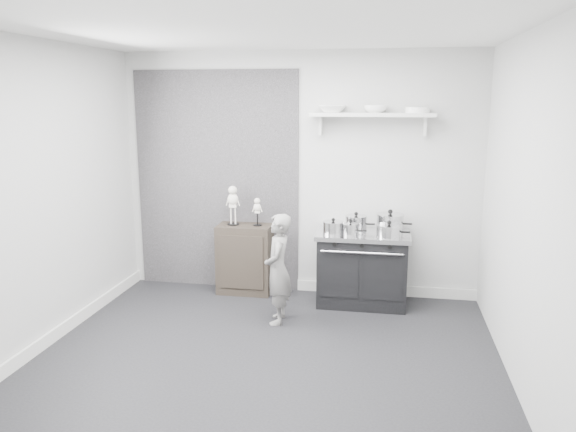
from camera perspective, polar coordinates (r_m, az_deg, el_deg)
name	(u,v)px	position (r m, az deg, el deg)	size (l,w,h in m)	color
ground	(265,358)	(4.98, -2.34, -14.22)	(4.00, 4.00, 0.00)	black
room_shell	(257,166)	(4.67, -3.18, 5.08)	(4.02, 3.62, 2.71)	#B3B3B0
wall_shelf	(372,116)	(6.04, 8.54, 10.04)	(1.30, 0.26, 0.24)	silver
stove	(362,268)	(6.11, 7.57, -5.26)	(0.99, 0.62, 0.79)	black
side_cabinet	(245,259)	(6.43, -4.38, -4.36)	(0.61, 0.35, 0.79)	black
child	(278,269)	(5.52, -1.02, -5.40)	(0.40, 0.26, 1.10)	slate
pot_front_left	(333,228)	(5.90, 4.61, -1.18)	(0.31, 0.22, 0.17)	#BCBCBE
pot_back_left	(356,223)	(6.09, 6.92, -0.69)	(0.32, 0.24, 0.20)	#BCBCBE
pot_back_right	(390,222)	(6.10, 10.32, -0.65)	(0.38, 0.29, 0.24)	#BCBCBE
pot_front_right	(389,231)	(5.85, 10.22, -1.48)	(0.34, 0.26, 0.17)	#BCBCBE
pot_front_center	(350,229)	(5.86, 6.36, -1.36)	(0.26, 0.17, 0.15)	#BCBCBE
skeleton_full	(233,202)	(6.31, -5.62, 1.39)	(0.14, 0.09, 0.51)	silver
skeleton_torso	(257,210)	(6.26, -3.14, 0.63)	(0.10, 0.06, 0.36)	silver
bowl_large	(332,109)	(6.06, 4.49, 10.80)	(0.31, 0.31, 0.08)	white
bowl_small	(376,109)	(6.04, 8.89, 10.69)	(0.24, 0.24, 0.08)	white
plate_stack	(418,110)	(6.04, 13.03, 10.46)	(0.25, 0.25, 0.06)	white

